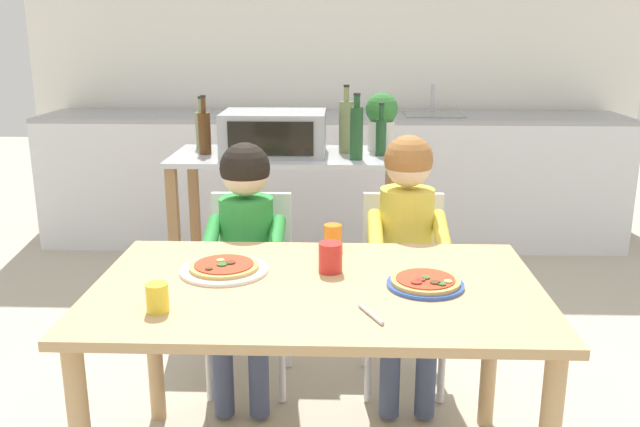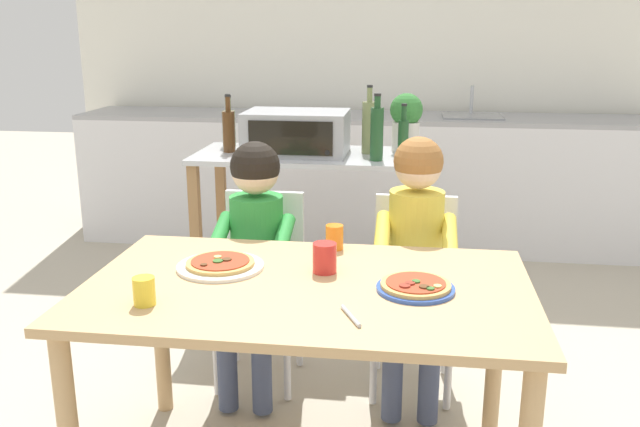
% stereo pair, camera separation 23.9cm
% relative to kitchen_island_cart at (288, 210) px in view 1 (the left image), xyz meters
% --- Properties ---
extents(ground_plane, '(12.29, 12.29, 0.00)m').
position_rel_kitchen_island_cart_xyz_m(ground_plane, '(0.20, -0.15, -0.59)').
color(ground_plane, '#B7AD99').
extents(back_wall_tiled, '(4.50, 0.14, 2.70)m').
position_rel_kitchen_island_cart_xyz_m(back_wall_tiled, '(0.20, 1.76, 0.76)').
color(back_wall_tiled, white).
rests_on(back_wall_tiled, ground).
extents(kitchen_counter, '(4.05, 0.60, 1.12)m').
position_rel_kitchen_island_cart_xyz_m(kitchen_counter, '(0.20, 1.35, -0.13)').
color(kitchen_counter, silver).
rests_on(kitchen_counter, ground).
extents(kitchen_island_cart, '(1.16, 0.55, 0.88)m').
position_rel_kitchen_island_cart_xyz_m(kitchen_island_cart, '(0.00, 0.00, 0.00)').
color(kitchen_island_cart, '#B7BABF').
rests_on(kitchen_island_cart, ground).
extents(toaster_oven, '(0.51, 0.36, 0.22)m').
position_rel_kitchen_island_cart_xyz_m(toaster_oven, '(-0.06, -0.01, 0.40)').
color(toaster_oven, '#999BA0').
rests_on(toaster_oven, kitchen_island_cart).
extents(bottle_squat_spirits, '(0.07, 0.07, 0.27)m').
position_rel_kitchen_island_cart_xyz_m(bottle_squat_spirits, '(-0.46, 0.16, 0.40)').
color(bottle_squat_spirits, olive).
rests_on(bottle_squat_spirits, kitchen_island_cart).
extents(bottle_tall_green_wine, '(0.05, 0.05, 0.26)m').
position_rel_kitchen_island_cart_xyz_m(bottle_tall_green_wine, '(0.47, -0.02, 0.39)').
color(bottle_tall_green_wine, '#1E4723').
rests_on(bottle_tall_green_wine, kitchen_island_cart).
extents(bottle_dark_olive_oil, '(0.06, 0.06, 0.29)m').
position_rel_kitchen_island_cart_xyz_m(bottle_dark_olive_oil, '(-0.41, -0.01, 0.41)').
color(bottle_dark_olive_oil, '#4C2D14').
rests_on(bottle_dark_olive_oil, kitchen_island_cart).
extents(bottle_brown_beer, '(0.07, 0.07, 0.34)m').
position_rel_kitchen_island_cart_xyz_m(bottle_brown_beer, '(0.30, 0.05, 0.43)').
color(bottle_brown_beer, olive).
rests_on(bottle_brown_beer, kitchen_island_cart).
extents(bottle_slim_sauce, '(0.06, 0.06, 0.32)m').
position_rel_kitchen_island_cart_xyz_m(bottle_slim_sauce, '(0.35, -0.14, 0.43)').
color(bottle_slim_sauce, '#1E4723').
rests_on(bottle_slim_sauce, kitchen_island_cart).
extents(potted_herb_plant, '(0.17, 0.17, 0.30)m').
position_rel_kitchen_island_cart_xyz_m(potted_herb_plant, '(0.48, 0.13, 0.45)').
color(potted_herb_plant, beige).
rests_on(potted_herb_plant, kitchen_island_cart).
extents(dining_table, '(1.41, 0.86, 0.72)m').
position_rel_kitchen_island_cart_xyz_m(dining_table, '(0.20, -1.37, 0.04)').
color(dining_table, tan).
rests_on(dining_table, ground).
extents(dining_chair_left, '(0.36, 0.36, 0.81)m').
position_rel_kitchen_island_cart_xyz_m(dining_chair_left, '(-0.11, -0.67, -0.11)').
color(dining_chair_left, silver).
rests_on(dining_chair_left, ground).
extents(dining_chair_right, '(0.36, 0.36, 0.81)m').
position_rel_kitchen_island_cart_xyz_m(dining_chair_right, '(0.54, -0.65, -0.11)').
color(dining_chair_right, silver).
rests_on(dining_chair_right, ground).
extents(child_in_green_shirt, '(0.32, 0.42, 1.04)m').
position_rel_kitchen_island_cart_xyz_m(child_in_green_shirt, '(-0.11, -0.79, 0.09)').
color(child_in_green_shirt, '#424C6B').
rests_on(child_in_green_shirt, ground).
extents(child_in_yellow_shirt, '(0.32, 0.42, 1.07)m').
position_rel_kitchen_island_cart_xyz_m(child_in_yellow_shirt, '(0.54, -0.77, 0.10)').
color(child_in_yellow_shirt, '#424C6B').
rests_on(child_in_yellow_shirt, ground).
extents(pizza_plate_white, '(0.29, 0.29, 0.03)m').
position_rel_kitchen_island_cart_xyz_m(pizza_plate_white, '(-0.11, -1.27, 0.14)').
color(pizza_plate_white, white).
rests_on(pizza_plate_white, dining_table).
extents(pizza_plate_blue_rimmed, '(0.24, 0.24, 0.03)m').
position_rel_kitchen_island_cart_xyz_m(pizza_plate_blue_rimmed, '(0.54, -1.38, 0.14)').
color(pizza_plate_blue_rimmed, '#3356B7').
rests_on(pizza_plate_blue_rimmed, dining_table).
extents(drinking_cup_red, '(0.08, 0.08, 0.10)m').
position_rel_kitchen_island_cart_xyz_m(drinking_cup_red, '(0.24, -1.26, 0.18)').
color(drinking_cup_red, red).
rests_on(drinking_cup_red, dining_table).
extents(drinking_cup_yellow, '(0.07, 0.07, 0.08)m').
position_rel_kitchen_island_cart_xyz_m(drinking_cup_yellow, '(-0.24, -1.60, 0.17)').
color(drinking_cup_yellow, yellow).
rests_on(drinking_cup_yellow, dining_table).
extents(drinking_cup_orange, '(0.07, 0.07, 0.09)m').
position_rel_kitchen_island_cart_xyz_m(drinking_cup_orange, '(0.25, -1.01, 0.17)').
color(drinking_cup_orange, orange).
rests_on(drinking_cup_orange, dining_table).
extents(serving_spoon, '(0.07, 0.13, 0.01)m').
position_rel_kitchen_island_cart_xyz_m(serving_spoon, '(0.36, -1.61, 0.13)').
color(serving_spoon, '#B7BABF').
rests_on(serving_spoon, dining_table).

